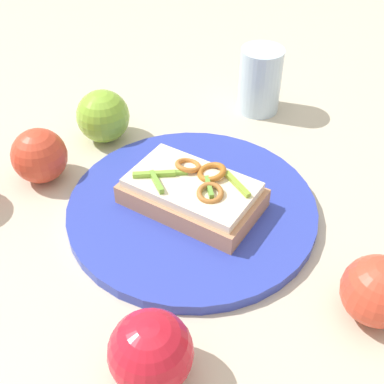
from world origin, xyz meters
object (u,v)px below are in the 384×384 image
Objects in this scene: plate at (192,208)px; apple_0 at (37,158)px; sandwich at (192,192)px; apple_2 at (377,291)px; apple_3 at (103,116)px; apple_4 at (151,352)px; drinking_glass at (260,80)px.

apple_0 reaches higher than plate.
sandwich is 0.24m from apple_2.
apple_3 is 0.40m from apple_4.
apple_2 is (0.08, 0.45, -0.00)m from apple_0.
apple_3 is 0.75× the size of drinking_glass.
plate is 4.23× the size of apple_0.
apple_2 is (0.09, 0.23, 0.00)m from sandwich.
sandwich reaches higher than plate.
apple_2 is at bearing -7.36° from sandwich.
apple_0 is at bearing -88.75° from plate.
drinking_glass is (-0.27, 0.02, 0.05)m from plate.
sandwich is at bearing -110.56° from apple_2.
sandwich is (-0.00, 0.00, 0.03)m from plate.
drinking_glass is (-0.36, -0.21, 0.02)m from apple_2.
drinking_glass reaches higher than plate.
sandwich is 0.22m from apple_0.
apple_3 is at bearing -51.85° from drinking_glass.
sandwich is 2.36× the size of apple_4.
drinking_glass reaches higher than apple_3.
apple_2 is 0.71× the size of drinking_glass.
apple_4 is (0.23, 0.04, 0.01)m from sandwich.
drinking_glass is (-0.28, 0.24, 0.02)m from apple_0.
plate is 0.21m from apple_3.
apple_3 and apple_4 have the same top height.
apple_0 reaches higher than sandwich.
apple_3 is at bearing -147.36° from apple_4.
drinking_glass is at bearing -178.13° from apple_4.
apple_0 is 0.45m from apple_2.
apple_4 is at bearing 1.87° from drinking_glass.
apple_0 is 0.12m from apple_3.
apple_3 is (-0.20, -0.41, 0.00)m from apple_2.
apple_0 is (0.01, -0.22, 0.00)m from sandwich.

